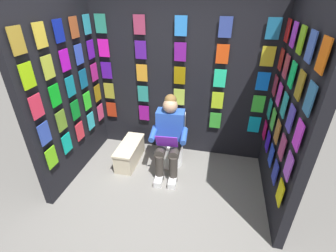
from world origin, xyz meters
TOP-DOWN VIEW (x-y plane):
  - ground_plane at (0.00, 0.00)m, footprint 30.00×30.00m
  - display_wall_back at (-0.00, -1.68)m, footprint 2.80×0.14m
  - display_wall_left at (-1.40, -0.81)m, footprint 0.14×1.63m
  - display_wall_right at (1.40, -0.81)m, footprint 0.14×1.63m
  - toilet at (0.05, -1.27)m, footprint 0.42×0.57m
  - person_reading at (0.03, -1.05)m, footprint 0.54×0.70m
  - comic_longbox_near at (0.69, -1.09)m, footprint 0.29×0.72m

SIDE VIEW (x-z plane):
  - ground_plane at x=0.00m, z-range 0.00..0.00m
  - comic_longbox_near at x=0.69m, z-range 0.00..0.33m
  - toilet at x=0.05m, z-range -0.06..0.71m
  - person_reading at x=0.03m, z-range 0.00..1.20m
  - display_wall_back at x=0.00m, z-range 0.00..2.45m
  - display_wall_left at x=-1.40m, z-range 0.00..2.45m
  - display_wall_right at x=1.40m, z-range 0.00..2.45m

